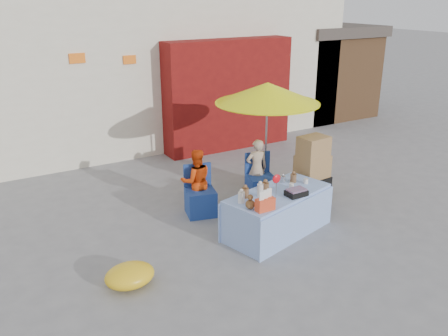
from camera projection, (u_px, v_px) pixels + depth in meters
ground at (246, 240)px, 7.32m from camera, size 80.00×80.00×0.00m
backdrop at (110, 13)px, 12.57m from camera, size 14.00×8.00×7.80m
market_table at (277, 212)px, 7.43m from camera, size 1.94×1.26×1.08m
chair_left at (200, 200)px, 8.10m from camera, size 0.58×0.57×0.85m
chair_right at (261, 186)px, 8.69m from camera, size 0.58×0.57×0.85m
vendor_orange at (196, 181)px, 8.10m from camera, size 0.64×0.55×1.13m
vendor_beige at (257, 169)px, 8.70m from camera, size 0.46×0.36×1.11m
umbrella at (268, 93)px, 8.50m from camera, size 1.90×1.90×2.09m
box_stack at (312, 173)px, 8.38m from camera, size 0.61×0.52×1.27m
tarp_bundle at (130, 275)px, 6.13m from camera, size 0.72×0.61×0.30m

